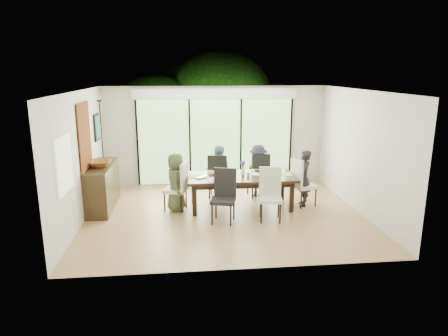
{
  "coord_description": "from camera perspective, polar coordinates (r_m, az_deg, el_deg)",
  "views": [
    {
      "loc": [
        -0.9,
        -8.27,
        3.11
      ],
      "look_at": [
        0.0,
        0.25,
        1.0
      ],
      "focal_mm": 32.0,
      "sensor_mm": 36.0,
      "label": 1
    }
  ],
  "objects": [
    {
      "name": "cup_b",
      "position": [
        9.02,
        3.49,
        -0.94
      ],
      "size": [
        0.14,
        0.14,
        0.09
      ],
      "primitive_type": "imported",
      "rotation": [
        0.0,
        0.0,
        2.48
      ],
      "color": "white",
      "rests_on": "table_top"
    },
    {
      "name": "rail_top",
      "position": [
        12.76,
        -1.86,
        2.25
      ],
      "size": [
        6.0,
        0.08,
        0.06
      ],
      "primitive_type": "cube",
      "color": "brown",
      "rests_on": "deck"
    },
    {
      "name": "art_canvas",
      "position": [
        10.27,
        -17.58,
        5.58
      ],
      "size": [
        0.01,
        0.45,
        0.55
      ],
      "primitive_type": "cube",
      "color": "#1B5158",
      "rests_on": "wall_left"
    },
    {
      "name": "foliage_right",
      "position": [
        13.75,
        7.1,
        5.99
      ],
      "size": [
        2.8,
        2.8,
        2.8
      ],
      "primitive_type": "sphere",
      "color": "#14380F",
      "rests_on": "ground"
    },
    {
      "name": "sideboard",
      "position": [
        9.6,
        -16.98,
        -2.53
      ],
      "size": [
        0.5,
        1.79,
        1.01
      ],
      "primitive_type": "cube",
      "color": "black",
      "rests_on": "floor"
    },
    {
      "name": "floor",
      "position": [
        8.88,
        0.17,
        -6.7
      ],
      "size": [
        6.0,
        5.0,
        0.01
      ],
      "primitive_type": "cube",
      "color": "#8E5F38",
      "rests_on": "ground"
    },
    {
      "name": "candlestick_base",
      "position": [
        9.81,
        -16.82,
        0.99
      ],
      "size": [
        0.11,
        0.11,
        0.04
      ],
      "primitive_type": "cylinder",
      "color": "black",
      "rests_on": "sideboard"
    },
    {
      "name": "chair_left_end",
      "position": [
        9.06,
        -7.0,
        -2.59
      ],
      "size": [
        0.59,
        0.59,
        1.12
      ],
      "primitive_type": null,
      "rotation": [
        0.0,
        0.0,
        -1.87
      ],
      "color": "silver",
      "rests_on": "floor"
    },
    {
      "name": "papers",
      "position": [
        9.18,
        6.82,
        -1.03
      ],
      "size": [
        0.31,
        0.22,
        0.0
      ],
      "primitive_type": "cube",
      "color": "white",
      "rests_on": "table_top"
    },
    {
      "name": "wall_back",
      "position": [
        10.96,
        -1.24,
        4.59
      ],
      "size": [
        6.0,
        0.02,
        2.7
      ],
      "primitive_type": "cube",
      "color": "beige",
      "rests_on": "floor"
    },
    {
      "name": "person_far_right",
      "position": [
        10.01,
        4.86,
        -0.38
      ],
      "size": [
        0.68,
        0.51,
        1.32
      ],
      "primitive_type": "imported",
      "rotation": [
        0.0,
        0.0,
        3.35
      ],
      "color": "#271F2F",
      "rests_on": "floor"
    },
    {
      "name": "platter_base",
      "position": [
        8.75,
        -0.83,
        -1.57
      ],
      "size": [
        0.27,
        0.27,
        0.02
      ],
      "primitive_type": "cube",
      "color": "white",
      "rests_on": "table_top"
    },
    {
      "name": "table_leg_bl",
      "position": [
        9.54,
        -4.4,
        -3.01
      ],
      "size": [
        0.09,
        0.09,
        0.71
      ],
      "primitive_type": "cube",
      "color": "black",
      "rests_on": "floor"
    },
    {
      "name": "ceiling",
      "position": [
        8.32,
        0.18,
        11.06
      ],
      "size": [
        6.0,
        5.0,
        0.01
      ],
      "primitive_type": "cube",
      "color": "white",
      "rests_on": "wall_back"
    },
    {
      "name": "hyacinth_stems",
      "position": [
        9.11,
        2.72,
        0.12
      ],
      "size": [
        0.04,
        0.04,
        0.16
      ],
      "primitive_type": "cylinder",
      "color": "#337226",
      "rests_on": "table_top"
    },
    {
      "name": "foliage_mid",
      "position": [
        14.19,
        -0.75,
        8.53
      ],
      "size": [
        4.0,
        4.0,
        4.0
      ],
      "primitive_type": "sphere",
      "color": "#14380F",
      "rests_on": "ground"
    },
    {
      "name": "laptop",
      "position": [
        8.92,
        -2.87,
        -1.32
      ],
      "size": [
        0.39,
        0.39,
        0.03
      ],
      "primitive_type": "imported",
      "rotation": [
        0.0,
        0.0,
        0.77
      ],
      "color": "silver",
      "rests_on": "table_top"
    },
    {
      "name": "blinds_header",
      "position": [
        10.78,
        -1.25,
        10.59
      ],
      "size": [
        4.4,
        0.06,
        0.28
      ],
      "primitive_type": "cube",
      "color": "white",
      "rests_on": "wall_back"
    },
    {
      "name": "table_apron",
      "position": [
        9.13,
        2.44,
        -1.83
      ],
      "size": [
        2.25,
        0.92,
        0.1
      ],
      "primitive_type": "cube",
      "color": "black",
      "rests_on": "floor"
    },
    {
      "name": "platter_snacks",
      "position": [
        8.74,
        -0.83,
        -1.46
      ],
      "size": [
        0.2,
        0.2,
        0.01
      ],
      "primitive_type": "cube",
      "color": "#CC5418",
      "rests_on": "table_top"
    },
    {
      "name": "book",
      "position": [
        9.19,
        3.95,
        -0.91
      ],
      "size": [
        0.18,
        0.23,
        0.02
      ],
      "primitive_type": "imported",
      "rotation": [
        0.0,
        0.0,
        -0.03
      ],
      "color": "white",
      "rests_on": "table_top"
    },
    {
      "name": "placemat_far_r",
      "position": [
        9.58,
        5.35,
        -0.37
      ],
      "size": [
        0.45,
        0.33,
        0.01
      ],
      "primitive_type": "cube",
      "color": "#98C747",
      "rests_on": "table_top"
    },
    {
      "name": "mullion_c",
      "position": [
        11.01,
        2.42,
        3.84
      ],
      "size": [
        0.05,
        0.04,
        2.3
      ],
      "primitive_type": "cube",
      "color": "black",
      "rests_on": "wall_back"
    },
    {
      "name": "tapestry",
      "position": [
        9.02,
        -19.27,
        4.07
      ],
      "size": [
        0.02,
        1.0,
        1.5
      ],
      "primitive_type": "cube",
      "color": "brown",
      "rests_on": "wall_left"
    },
    {
      "name": "candle",
      "position": [
        9.6,
        -17.44,
        9.55
      ],
      "size": [
        0.04,
        0.04,
        0.11
      ],
      "primitive_type": "cylinder",
      "color": "silver",
      "rests_on": "sideboard"
    },
    {
      "name": "wall_left",
      "position": [
        8.71,
        -19.92,
        1.35
      ],
      "size": [
        0.02,
        5.0,
        2.7
      ],
      "primitive_type": "cube",
      "color": "silver",
      "rests_on": "floor"
    },
    {
      "name": "person_far_left",
      "position": [
        9.88,
        -0.85,
        -0.53
      ],
      "size": [
        0.68,
        0.49,
        1.32
      ],
      "primitive_type": "imported",
      "rotation": [
        0.0,
        0.0,
        2.95
      ],
      "color": "#7595A9",
      "rests_on": "floor"
    },
    {
      "name": "deck",
      "position": [
        12.12,
        -1.56,
        -1.28
      ],
      "size": [
        6.0,
        1.8,
        0.1
      ],
      "primitive_type": "cube",
      "color": "brown",
      "rests_on": "ground"
    },
    {
      "name": "foliage_far",
      "position": [
        14.84,
        -4.89,
        8.02
      ],
      "size": [
        3.6,
        3.6,
        3.6
      ],
      "primitive_type": "sphere",
      "color": "#14380F",
      "rests_on": "ground"
    },
    {
      "name": "placemat_right",
      "position": [
        9.29,
        8.26,
        -0.9
      ],
      "size": [
        0.45,
        0.33,
        0.01
      ],
      "primitive_type": "cube",
      "color": "#89C546",
      "rests_on": "table_top"
    },
    {
      "name": "art_frame",
      "position": [
        10.27,
        -17.69,
        5.58
      ],
      "size": [
        0.03,
        0.55,
        0.65
      ],
      "primitive_type": "cube",
      "color": "black",
      "rests_on": "wall_left"
    },
    {
      "name": "candlestick_pan",
      "position": [
        9.61,
        -17.41,
        9.15
      ],
      "size": [
        0.11,
        0.11,
        0.03
      ],
      "primitive_type": "cylinder",
      "color": "black",
      "rests_on": "sideboard"
    },
    {
      "name": "hyacinth_blooms",
      "position": [
        9.09,
        2.73,
        0.74
      ],
      "size": [
        0.11,
        0.11,
        0.11
      ],
      "primitive_type": "sphere",
      "color": "#474FB2",
      "rests_on": "table_top"
    },
    {
      "name": "foliage_left",
      "position": [
        13.6,
        -9.84,
        6.58
      ],
      "size": [
        3.2,
        3.2,
        3.2
      ],
      "primitive_type": "sphere",
      "color": "#14380F",
      "rests_on": "ground"
    },
    {
      "name": "placemat_left",
      "position": [
        9.01,
        -3.54,
        -1.23
      ],
      "size": [
        0.45,
        0.33,
        0.01
      ],
      "primitive_type": "cube",
      "color": "#8BA43A",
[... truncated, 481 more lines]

